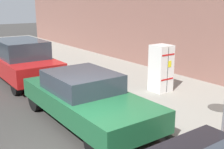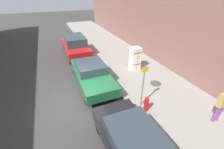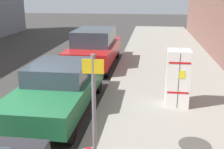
# 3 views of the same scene
# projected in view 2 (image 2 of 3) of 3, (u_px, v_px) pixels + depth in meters

# --- Properties ---
(ground_plane) EXTENTS (80.00, 80.00, 0.00)m
(ground_plane) POSITION_uv_depth(u_px,v_px,m) (81.00, 99.00, 8.37)
(ground_plane) COLOR #383533
(sidewalk_slab) EXTENTS (4.63, 44.00, 0.15)m
(sidewalk_slab) POSITION_uv_depth(u_px,v_px,m) (149.00, 82.00, 9.82)
(sidewalk_slab) COLOR gray
(sidewalk_slab) RESTS_ON ground
(building_facade_near) EXTENTS (1.86, 39.60, 8.53)m
(building_facade_near) POSITION_uv_depth(u_px,v_px,m) (204.00, 10.00, 8.82)
(building_facade_near) COLOR #7F564C
(building_facade_near) RESTS_ON ground
(discarded_refrigerator) EXTENTS (0.66, 0.65, 1.67)m
(discarded_refrigerator) POSITION_uv_depth(u_px,v_px,m) (135.00, 58.00, 10.84)
(discarded_refrigerator) COLOR white
(discarded_refrigerator) RESTS_ON sidewalk_slab
(manhole_cover) EXTENTS (0.70, 0.70, 0.02)m
(manhole_cover) POSITION_uv_depth(u_px,v_px,m) (156.00, 83.00, 9.49)
(manhole_cover) COLOR #47443F
(manhole_cover) RESTS_ON sidewalk_slab
(street_sign_post) EXTENTS (0.36, 0.07, 2.28)m
(street_sign_post) POSITION_uv_depth(u_px,v_px,m) (143.00, 84.00, 7.11)
(street_sign_post) COLOR slate
(street_sign_post) RESTS_ON sidewalk_slab
(fire_hydrant) EXTENTS (0.22, 0.22, 0.84)m
(fire_hydrant) POSITION_uv_depth(u_px,v_px,m) (146.00, 104.00, 7.17)
(fire_hydrant) COLOR red
(fire_hydrant) RESTS_ON sidewalk_slab
(pedestrian_walking_far) EXTENTS (0.50, 0.23, 1.75)m
(pedestrian_walking_far) POSITION_uv_depth(u_px,v_px,m) (222.00, 103.00, 6.33)
(pedestrian_walking_far) COLOR #7A3D7F
(pedestrian_walking_far) RESTS_ON sidewalk_slab
(parked_suv_red) EXTENTS (1.91, 4.82, 1.74)m
(parked_suv_red) POSITION_uv_depth(u_px,v_px,m) (75.00, 45.00, 13.61)
(parked_suv_red) COLOR red
(parked_suv_red) RESTS_ON ground
(parked_sedan_green) EXTENTS (1.87, 4.68, 1.40)m
(parked_sedan_green) POSITION_uv_depth(u_px,v_px,m) (92.00, 74.00, 9.40)
(parked_sedan_green) COLOR #1E6038
(parked_sedan_green) RESTS_ON ground
(parked_sedan_dark) EXTENTS (1.80, 4.61, 1.39)m
(parked_sedan_dark) POSITION_uv_depth(u_px,v_px,m) (137.00, 148.00, 5.02)
(parked_sedan_dark) COLOR black
(parked_sedan_dark) RESTS_ON ground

